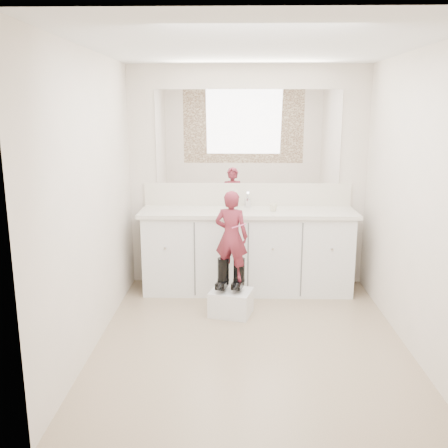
{
  "coord_description": "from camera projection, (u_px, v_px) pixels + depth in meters",
  "views": [
    {
      "loc": [
        -0.14,
        -3.96,
        1.94
      ],
      "look_at": [
        -0.24,
        0.53,
        0.9
      ],
      "focal_mm": 40.0,
      "sensor_mm": 36.0,
      "label": 1
    }
  ],
  "objects": [
    {
      "name": "floor",
      "position": [
        250.0,
        339.0,
        4.29
      ],
      "size": [
        3.0,
        3.0,
        0.0
      ],
      "primitive_type": "plane",
      "color": "#837156",
      "rests_on": "ground"
    },
    {
      "name": "backsplash",
      "position": [
        247.0,
        194.0,
        5.51
      ],
      "size": [
        2.28,
        0.03,
        0.25
      ],
      "primitive_type": "cube",
      "color": "beige",
      "rests_on": "countertop"
    },
    {
      "name": "faucet",
      "position": [
        248.0,
        203.0,
        5.42
      ],
      "size": [
        0.08,
        0.08,
        0.1
      ],
      "primitive_type": "cylinder",
      "color": "silver",
      "rests_on": "countertop"
    },
    {
      "name": "vanity_cabinet",
      "position": [
        247.0,
        252.0,
        5.39
      ],
      "size": [
        2.2,
        0.55,
        0.85
      ],
      "primitive_type": "cube",
      "color": "silver",
      "rests_on": "floor"
    },
    {
      "name": "soap_bottle",
      "position": [
        233.0,
        199.0,
        5.33
      ],
      "size": [
        0.12,
        0.12,
        0.21
      ],
      "primitive_type": "imported",
      "rotation": [
        0.0,
        0.0,
        0.31
      ],
      "color": "beige",
      "rests_on": "countertop"
    },
    {
      "name": "wall_front",
      "position": [
        262.0,
        256.0,
        2.56
      ],
      "size": [
        2.6,
        0.0,
        2.6
      ],
      "primitive_type": "plane",
      "rotation": [
        -1.57,
        0.0,
        0.0
      ],
      "color": "beige",
      "rests_on": "floor"
    },
    {
      "name": "ceiling",
      "position": [
        254.0,
        46.0,
        3.75
      ],
      "size": [
        3.0,
        3.0,
        0.0
      ],
      "primitive_type": "plane",
      "rotation": [
        3.14,
        0.0,
        0.0
      ],
      "color": "white",
      "rests_on": "wall_back"
    },
    {
      "name": "wall_left",
      "position": [
        92.0,
        202.0,
        4.05
      ],
      "size": [
        0.0,
        3.0,
        3.0
      ],
      "primitive_type": "plane",
      "rotation": [
        1.57,
        0.0,
        1.57
      ],
      "color": "beige",
      "rests_on": "floor"
    },
    {
      "name": "wall_back",
      "position": [
        248.0,
        178.0,
        5.49
      ],
      "size": [
        2.6,
        0.0,
        2.6
      ],
      "primitive_type": "plane",
      "rotation": [
        1.57,
        0.0,
        0.0
      ],
      "color": "beige",
      "rests_on": "floor"
    },
    {
      "name": "step_stool",
      "position": [
        231.0,
        302.0,
        4.8
      ],
      "size": [
        0.45,
        0.4,
        0.24
      ],
      "primitive_type": "cube",
      "rotation": [
        0.0,
        0.0,
        -0.26
      ],
      "color": "silver",
      "rests_on": "floor"
    },
    {
      "name": "toddler",
      "position": [
        231.0,
        236.0,
        4.67
      ],
      "size": [
        0.36,
        0.28,
        0.87
      ],
      "primitive_type": "imported",
      "rotation": [
        0.0,
        0.0,
        2.88
      ],
      "color": "#A73348",
      "rests_on": "step_stool"
    },
    {
      "name": "countertop",
      "position": [
        248.0,
        212.0,
        5.28
      ],
      "size": [
        2.28,
        0.58,
        0.04
      ],
      "primitive_type": "cube",
      "color": "beige",
      "rests_on": "vanity_cabinet"
    },
    {
      "name": "cup",
      "position": [
        273.0,
        208.0,
        5.21
      ],
      "size": [
        0.09,
        0.09,
        0.08
      ],
      "primitive_type": "imported",
      "rotation": [
        0.0,
        0.0,
        -0.01
      ],
      "color": "beige",
      "rests_on": "countertop"
    },
    {
      "name": "dot_panel",
      "position": [
        263.0,
        168.0,
        2.47
      ],
      "size": [
        2.0,
        0.01,
        1.2
      ],
      "primitive_type": "cube",
      "color": "#472819",
      "rests_on": "wall_front"
    },
    {
      "name": "boot_right",
      "position": [
        239.0,
        274.0,
        4.75
      ],
      "size": [
        0.17,
        0.23,
        0.32
      ],
      "primitive_type": null,
      "rotation": [
        0.0,
        0.0,
        -0.26
      ],
      "color": "black",
      "rests_on": "step_stool"
    },
    {
      "name": "boot_left",
      "position": [
        223.0,
        274.0,
        4.75
      ],
      "size": [
        0.17,
        0.23,
        0.32
      ],
      "primitive_type": null,
      "rotation": [
        0.0,
        0.0,
        -0.26
      ],
      "color": "black",
      "rests_on": "step_stool"
    },
    {
      "name": "toothbrush",
      "position": [
        239.0,
        226.0,
        4.56
      ],
      "size": [
        0.13,
        0.05,
        0.06
      ],
      "primitive_type": "cylinder",
      "rotation": [
        0.0,
        1.22,
        -0.26
      ],
      "color": "#DE568A",
      "rests_on": "toddler"
    },
    {
      "name": "mirror",
      "position": [
        248.0,
        137.0,
        5.37
      ],
      "size": [
        2.0,
        0.02,
        1.0
      ],
      "primitive_type": "cube",
      "color": "white",
      "rests_on": "wall_back"
    },
    {
      "name": "wall_right",
      "position": [
        414.0,
        203.0,
        4.0
      ],
      "size": [
        0.0,
        3.0,
        3.0
      ],
      "primitive_type": "plane",
      "rotation": [
        1.57,
        0.0,
        -1.57
      ],
      "color": "beige",
      "rests_on": "floor"
    }
  ]
}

